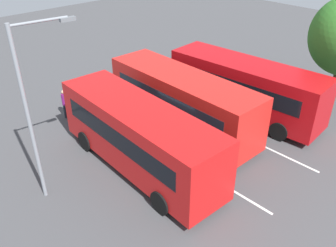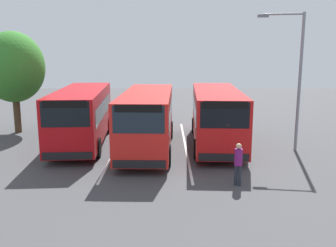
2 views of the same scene
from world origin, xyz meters
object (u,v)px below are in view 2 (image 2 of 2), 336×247
at_px(bus_center_left, 148,118).
at_px(street_lamp, 296,73).
at_px(bus_far_left, 82,114).
at_px(pedestrian, 238,161).
at_px(depot_tree, 13,67).
at_px(bus_center_right, 216,115).

height_order(bus_center_left, street_lamp, street_lamp).
relative_size(bus_far_left, pedestrian, 5.33).
height_order(bus_far_left, bus_center_left, same).
bearing_deg(bus_far_left, street_lamp, 78.93).
relative_size(street_lamp, depot_tree, 1.11).
bearing_deg(depot_tree, bus_center_left, 64.29).
height_order(street_lamp, depot_tree, street_lamp).
relative_size(bus_center_right, street_lamp, 1.27).
bearing_deg(street_lamp, bus_center_right, -9.87).
bearing_deg(depot_tree, bus_far_left, 58.81).
distance_m(pedestrian, street_lamp, 7.26).
bearing_deg(depot_tree, pedestrian, 52.86).
bearing_deg(bus_center_right, bus_far_left, -88.95).
bearing_deg(street_lamp, depot_tree, -7.86).
bearing_deg(pedestrian, bus_center_left, 59.01).
height_order(pedestrian, street_lamp, street_lamp).
xyz_separation_m(bus_center_left, street_lamp, (0.11, 7.74, 2.44)).
distance_m(pedestrian, depot_tree, 16.37).
bearing_deg(street_lamp, bus_center_left, 6.10).
xyz_separation_m(bus_center_left, bus_center_right, (-1.07, 3.82, 0.00)).
relative_size(pedestrian, depot_tree, 0.27).
distance_m(bus_center_right, pedestrian, 6.54).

